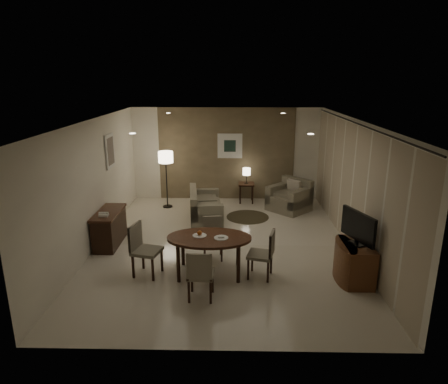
{
  "coord_description": "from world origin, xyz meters",
  "views": [
    {
      "loc": [
        0.18,
        -8.06,
        3.55
      ],
      "look_at": [
        0.0,
        0.2,
        1.15
      ],
      "focal_mm": 32.0,
      "sensor_mm": 36.0,
      "label": 1
    }
  ],
  "objects_px": {
    "tv_cabinet": "(356,262)",
    "chair_near": "(201,273)",
    "side_table": "(246,193)",
    "dining_table": "(209,255)",
    "console_desk": "(110,228)",
    "sofa": "(206,204)",
    "chair_far": "(213,239)",
    "chair_left": "(147,250)",
    "floor_lamp": "(167,180)",
    "armchair": "(289,195)",
    "chair_right": "(260,254)"
  },
  "relations": [
    {
      "from": "tv_cabinet",
      "to": "chair_near",
      "type": "xyz_separation_m",
      "value": [
        -2.73,
        -0.66,
        0.09
      ]
    },
    {
      "from": "side_table",
      "to": "dining_table",
      "type": "bearing_deg",
      "value": -100.56
    },
    {
      "from": "console_desk",
      "to": "side_table",
      "type": "xyz_separation_m",
      "value": [
        3.07,
        3.11,
        -0.09
      ]
    },
    {
      "from": "tv_cabinet",
      "to": "sofa",
      "type": "bearing_deg",
      "value": 132.05
    },
    {
      "from": "chair_far",
      "to": "side_table",
      "type": "xyz_separation_m",
      "value": [
        0.79,
        3.77,
        -0.13
      ]
    },
    {
      "from": "side_table",
      "to": "chair_left",
      "type": "bearing_deg",
      "value": -113.59
    },
    {
      "from": "chair_left",
      "to": "floor_lamp",
      "type": "relative_size",
      "value": 0.62
    },
    {
      "from": "console_desk",
      "to": "floor_lamp",
      "type": "bearing_deg",
      "value": 72.13
    },
    {
      "from": "tv_cabinet",
      "to": "floor_lamp",
      "type": "height_order",
      "value": "floor_lamp"
    },
    {
      "from": "tv_cabinet",
      "to": "armchair",
      "type": "distance_m",
      "value": 3.95
    },
    {
      "from": "chair_far",
      "to": "armchair",
      "type": "height_order",
      "value": "armchair"
    },
    {
      "from": "chair_right",
      "to": "floor_lamp",
      "type": "height_order",
      "value": "floor_lamp"
    },
    {
      "from": "tv_cabinet",
      "to": "floor_lamp",
      "type": "xyz_separation_m",
      "value": [
        -4.05,
        4.11,
        0.44
      ]
    },
    {
      "from": "tv_cabinet",
      "to": "chair_left",
      "type": "distance_m",
      "value": 3.78
    },
    {
      "from": "tv_cabinet",
      "to": "chair_left",
      "type": "xyz_separation_m",
      "value": [
        -3.78,
        0.12,
        0.14
      ]
    },
    {
      "from": "chair_near",
      "to": "armchair",
      "type": "relative_size",
      "value": 0.92
    },
    {
      "from": "armchair",
      "to": "floor_lamp",
      "type": "bearing_deg",
      "value": -138.99
    },
    {
      "from": "chair_left",
      "to": "armchair",
      "type": "height_order",
      "value": "chair_left"
    },
    {
      "from": "chair_left",
      "to": "dining_table",
      "type": "bearing_deg",
      "value": -71.42
    },
    {
      "from": "sofa",
      "to": "floor_lamp",
      "type": "xyz_separation_m",
      "value": [
        -1.14,
        0.89,
        0.42
      ]
    },
    {
      "from": "console_desk",
      "to": "armchair",
      "type": "distance_m",
      "value": 4.85
    },
    {
      "from": "dining_table",
      "to": "side_table",
      "type": "bearing_deg",
      "value": 79.44
    },
    {
      "from": "sofa",
      "to": "armchair",
      "type": "bearing_deg",
      "value": -79.86
    },
    {
      "from": "sofa",
      "to": "side_table",
      "type": "height_order",
      "value": "sofa"
    },
    {
      "from": "sofa",
      "to": "floor_lamp",
      "type": "height_order",
      "value": "floor_lamp"
    },
    {
      "from": "console_desk",
      "to": "tv_cabinet",
      "type": "bearing_deg",
      "value": -17.05
    },
    {
      "from": "armchair",
      "to": "chair_left",
      "type": "bearing_deg",
      "value": -84.72
    },
    {
      "from": "chair_right",
      "to": "floor_lamp",
      "type": "bearing_deg",
      "value": -135.55
    },
    {
      "from": "chair_left",
      "to": "chair_right",
      "type": "bearing_deg",
      "value": -76.18
    },
    {
      "from": "console_desk",
      "to": "chair_near",
      "type": "relative_size",
      "value": 1.36
    },
    {
      "from": "chair_right",
      "to": "sofa",
      "type": "bearing_deg",
      "value": -144.78
    },
    {
      "from": "chair_left",
      "to": "floor_lamp",
      "type": "distance_m",
      "value": 4.01
    },
    {
      "from": "console_desk",
      "to": "chair_right",
      "type": "relative_size",
      "value": 1.34
    },
    {
      "from": "chair_left",
      "to": "floor_lamp",
      "type": "bearing_deg",
      "value": 18.57
    },
    {
      "from": "floor_lamp",
      "to": "chair_left",
      "type": "bearing_deg",
      "value": -86.12
    },
    {
      "from": "dining_table",
      "to": "chair_right",
      "type": "height_order",
      "value": "chair_right"
    },
    {
      "from": "chair_right",
      "to": "side_table",
      "type": "xyz_separation_m",
      "value": [
        -0.11,
        4.52,
        -0.16
      ]
    },
    {
      "from": "chair_left",
      "to": "sofa",
      "type": "relative_size",
      "value": 0.61
    },
    {
      "from": "chair_near",
      "to": "chair_right",
      "type": "height_order",
      "value": "chair_right"
    },
    {
      "from": "tv_cabinet",
      "to": "floor_lamp",
      "type": "bearing_deg",
      "value": 134.53
    },
    {
      "from": "armchair",
      "to": "floor_lamp",
      "type": "height_order",
      "value": "floor_lamp"
    },
    {
      "from": "tv_cabinet",
      "to": "armchair",
      "type": "relative_size",
      "value": 0.94
    },
    {
      "from": "tv_cabinet",
      "to": "chair_near",
      "type": "distance_m",
      "value": 2.81
    },
    {
      "from": "tv_cabinet",
      "to": "chair_left",
      "type": "height_order",
      "value": "chair_left"
    },
    {
      "from": "console_desk",
      "to": "dining_table",
      "type": "distance_m",
      "value": 2.6
    },
    {
      "from": "chair_far",
      "to": "chair_right",
      "type": "bearing_deg",
      "value": -45.17
    },
    {
      "from": "chair_near",
      "to": "floor_lamp",
      "type": "bearing_deg",
      "value": -72.34
    },
    {
      "from": "dining_table",
      "to": "console_desk",
      "type": "bearing_deg",
      "value": 149.98
    },
    {
      "from": "sofa",
      "to": "side_table",
      "type": "relative_size",
      "value": 2.79
    },
    {
      "from": "floor_lamp",
      "to": "armchair",
      "type": "bearing_deg",
      "value": -3.74
    }
  ]
}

